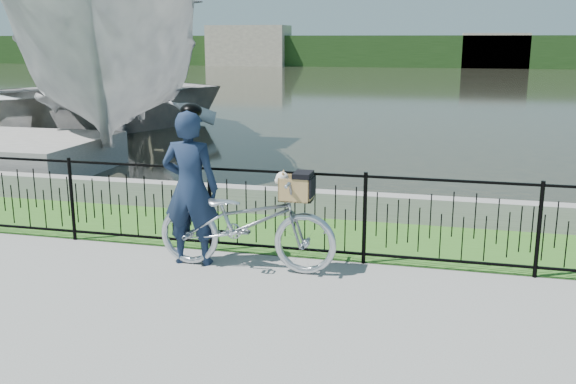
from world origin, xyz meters
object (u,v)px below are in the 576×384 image
(cyclist, at_px, (190,186))
(boat_near, at_px, (116,57))
(bicycle_rig, at_px, (247,222))
(boat_far, at_px, (63,99))

(cyclist, relative_size, boat_near, 0.16)
(cyclist, height_order, boat_near, boat_near)
(bicycle_rig, height_order, cyclist, cyclist)
(boat_near, height_order, boat_far, boat_near)
(cyclist, xyz_separation_m, boat_near, (-5.15, 7.84, 1.28))
(boat_near, distance_m, boat_far, 3.76)
(cyclist, bearing_deg, boat_near, 123.31)
(bicycle_rig, xyz_separation_m, boat_near, (-5.87, 7.86, 1.67))
(boat_near, xyz_separation_m, boat_far, (-2.90, 2.02, -1.28))
(bicycle_rig, bearing_deg, cyclist, 177.81)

